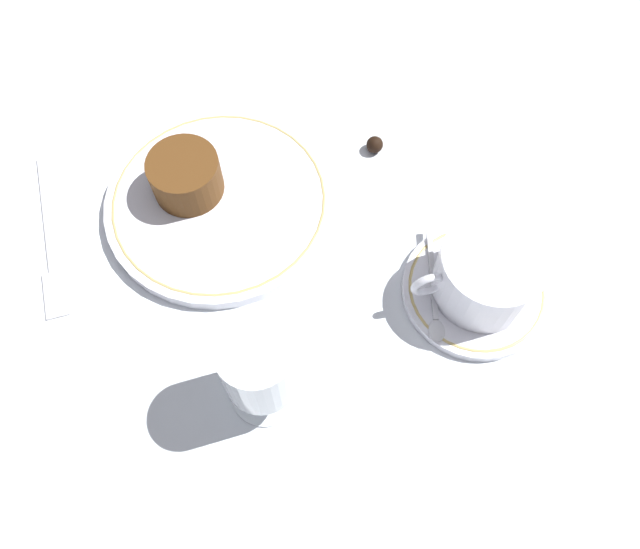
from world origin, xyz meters
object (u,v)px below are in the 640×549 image
at_px(dinner_plate, 220,202).
at_px(coffee_cup, 488,272).
at_px(dessert_cake, 186,176).
at_px(wine_glass, 262,368).
at_px(fork, 51,251).

xyz_separation_m(dinner_plate, coffee_cup, (-0.23, 0.16, 0.03)).
distance_m(dinner_plate, dessert_cake, 0.04).
bearing_deg(dessert_cake, wine_glass, 99.27).
distance_m(coffee_cup, fork, 0.43).
xyz_separation_m(dinner_plate, wine_glass, (-0.01, 0.21, 0.06)).
height_order(wine_glass, dessert_cake, wine_glass).
bearing_deg(wine_glass, dinner_plate, -87.28).
relative_size(coffee_cup, dessert_cake, 1.70).
relative_size(coffee_cup, fork, 0.63).
bearing_deg(dinner_plate, coffee_cup, 145.74).
distance_m(coffee_cup, dessert_cake, 0.31).
bearing_deg(wine_glass, coffee_cup, -166.99).
xyz_separation_m(dinner_plate, fork, (0.18, 0.01, -0.01)).
height_order(dinner_plate, wine_glass, wine_glass).
relative_size(fork, dessert_cake, 2.68).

